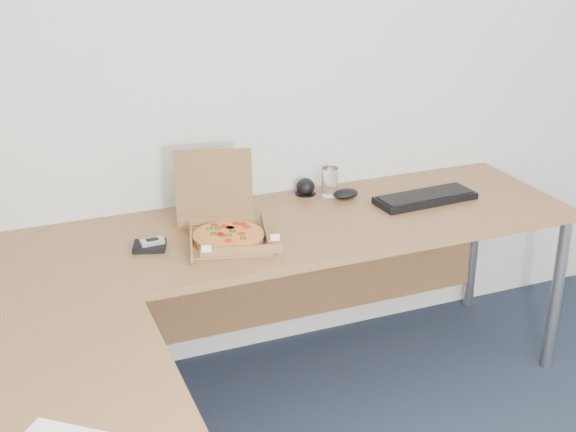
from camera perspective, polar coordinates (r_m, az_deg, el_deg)
name	(u,v)px	position (r m, az deg, el deg)	size (l,w,h in m)	color
desk	(217,301)	(2.54, -5.24, -6.16)	(2.50, 2.20, 0.73)	brown
pizza_box	(227,231)	(2.88, -4.47, -1.08)	(0.29, 0.34, 0.30)	brown
drinking_glass	(330,182)	(3.29, 3.06, 2.50)	(0.07, 0.07, 0.12)	white
keyboard	(425,198)	(3.29, 9.99, 1.29)	(0.43, 0.15, 0.03)	black
mouse	(345,194)	(3.28, 4.22, 1.63)	(0.11, 0.07, 0.04)	black
wallet	(150,246)	(2.85, -10.07, -2.19)	(0.12, 0.10, 0.02)	black
phone	(152,242)	(2.85, -9.89, -1.85)	(0.08, 0.04, 0.02)	#B2B5BA
dome_speaker	(306,186)	(3.31, 1.29, 2.23)	(0.09, 0.09, 0.08)	black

